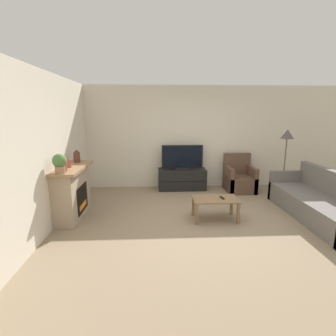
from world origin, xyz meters
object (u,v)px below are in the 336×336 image
at_px(mantel_vase_right, 77,157).
at_px(tv, 182,158).
at_px(fireplace, 72,191).
at_px(tv_stand, 182,179).
at_px(mantel_vase_centre_left, 69,163).
at_px(potted_plant, 59,163).
at_px(floor_lamp, 287,139).
at_px(mantel_vase_left, 63,164).
at_px(coffee_table, 215,201).
at_px(armchair, 239,179).
at_px(couch, 321,204).
at_px(remote, 222,198).

bearing_deg(mantel_vase_right, tv, 29.71).
bearing_deg(fireplace, tv_stand, 36.60).
xyz_separation_m(mantel_vase_centre_left, tv_stand, (2.31, 1.83, -0.81)).
relative_size(potted_plant, tv_stand, 0.27).
height_order(mantel_vase_right, tv_stand, mantel_vase_right).
bearing_deg(floor_lamp, mantel_vase_left, -161.63).
xyz_separation_m(tv_stand, floor_lamp, (2.47, -0.55, 1.10)).
distance_m(mantel_vase_right, tv, 2.68).
relative_size(potted_plant, coffee_table, 0.39).
bearing_deg(tv, coffee_table, -78.30).
distance_m(mantel_vase_left, mantel_vase_right, 0.82).
height_order(fireplace, mantel_vase_right, mantel_vase_right).
height_order(armchair, coffee_table, armchair).
height_order(mantel_vase_centre_left, tv_stand, mantel_vase_centre_left).
bearing_deg(tv, fireplace, -143.43).
height_order(tv, armchair, tv).
height_order(potted_plant, couch, potted_plant).
bearing_deg(mantel_vase_centre_left, potted_plant, -90.00).
xyz_separation_m(potted_plant, coffee_table, (2.73, 0.28, -0.83)).
bearing_deg(potted_plant, fireplace, 91.65).
distance_m(mantel_vase_centre_left, floor_lamp, 4.96).
bearing_deg(mantel_vase_left, tv_stand, 42.76).
relative_size(tv, floor_lamp, 0.67).
bearing_deg(armchair, mantel_vase_right, -163.43).
bearing_deg(mantel_vase_right, couch, -9.26).
bearing_deg(mantel_vase_left, floor_lamp, 18.37).
bearing_deg(couch, floor_lamp, 89.71).
bearing_deg(couch, remote, 177.86).
bearing_deg(fireplace, couch, -4.42).
bearing_deg(tv_stand, fireplace, -143.40).
height_order(mantel_vase_centre_left, potted_plant, potted_plant).
height_order(remote, floor_lamp, floor_lamp).
xyz_separation_m(tv, coffee_table, (0.42, -2.03, -0.49)).
relative_size(armchair, couch, 0.39).
height_order(couch, floor_lamp, floor_lamp).
bearing_deg(mantel_vase_left, mantel_vase_right, 90.00).
bearing_deg(tv, potted_plant, -135.08).
height_order(fireplace, mantel_vase_centre_left, mantel_vase_centre_left).
height_order(fireplace, mantel_vase_left, mantel_vase_left).
distance_m(armchair, coffee_table, 2.12).
relative_size(coffee_table, couch, 0.35).
xyz_separation_m(potted_plant, couch, (4.77, 0.21, -0.90)).
bearing_deg(armchair, couch, -62.70).
relative_size(mantel_vase_centre_left, coffee_table, 0.21).
relative_size(mantel_vase_right, coffee_table, 0.30).
relative_size(fireplace, mantel_vase_right, 5.25).
relative_size(tv, remote, 6.95).
relative_size(fireplace, armchair, 1.43).
relative_size(mantel_vase_left, mantel_vase_right, 1.03).
distance_m(mantel_vase_right, floor_lamp, 4.85).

